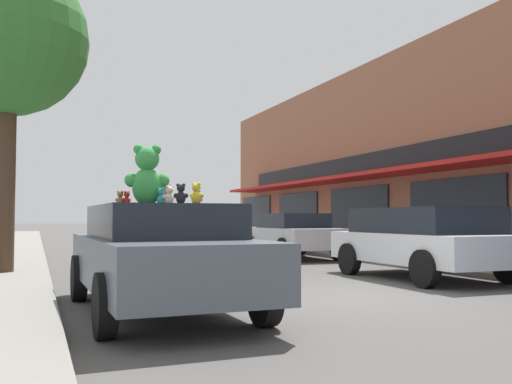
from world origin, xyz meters
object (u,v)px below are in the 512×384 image
object	(u,v)px
teddy_bear_brown	(120,199)
teddy_bear_pink	(167,195)
teddy_bear_purple	(197,199)
plush_art_car	(160,253)
teddy_bear_giant	(147,176)
parked_car_far_center	(423,239)
teddy_bear_black	(181,194)
teddy_bear_cream	(169,196)
teddy_bear_red	(127,199)
parked_car_far_right	(293,234)
street_tree	(9,39)
teddy_bear_yellow	(196,194)
teddy_bear_teal	(161,197)
teddy_bear_orange	(145,199)

from	to	relation	value
teddy_bear_brown	teddy_bear_pink	size ratio (longest dim) A/B	0.66
teddy_bear_purple	plush_art_car	bearing A→B (deg)	45.05
teddy_bear_giant	parked_car_far_center	distance (m)	6.41
teddy_bear_black	teddy_bear_purple	size ratio (longest dim) A/B	1.15
teddy_bear_giant	plush_art_car	bearing A→B (deg)	115.70
teddy_bear_brown	teddy_bear_purple	world-z (taller)	teddy_bear_purple
teddy_bear_cream	parked_car_far_center	distance (m)	6.45
plush_art_car	teddy_bear_red	size ratio (longest dim) A/B	22.05
teddy_bear_red	parked_car_far_right	distance (m)	10.25
teddy_bear_cream	plush_art_car	bearing A→B (deg)	-96.78
teddy_bear_red	teddy_bear_cream	size ratio (longest dim) A/B	0.86
teddy_bear_pink	parked_car_far_center	size ratio (longest dim) A/B	0.08
teddy_bear_cream	parked_car_far_center	world-z (taller)	teddy_bear_cream
teddy_bear_brown	parked_car_far_center	size ratio (longest dim) A/B	0.05
plush_art_car	parked_car_far_right	xyz separation A→B (m)	(5.98, 8.66, -0.02)
plush_art_car	street_tree	size ratio (longest dim) A/B	0.71
teddy_bear_black	teddy_bear_purple	bearing A→B (deg)	-91.38
teddy_bear_yellow	street_tree	world-z (taller)	street_tree
plush_art_car	teddy_bear_purple	distance (m)	1.02
teddy_bear_purple	teddy_bear_brown	bearing A→B (deg)	-0.72
teddy_bear_purple	parked_car_far_right	xyz separation A→B (m)	(5.37, 8.34, -0.78)
teddy_bear_teal	teddy_bear_black	world-z (taller)	teddy_bear_black
teddy_bear_red	teddy_bear_pink	distance (m)	0.59
teddy_bear_brown	teddy_bear_yellow	world-z (taller)	teddy_bear_yellow
teddy_bear_yellow	teddy_bear_pink	bearing A→B (deg)	-26.13
teddy_bear_teal	parked_car_far_right	distance (m)	10.34
parked_car_far_center	teddy_bear_orange	bearing A→B (deg)	-169.45
teddy_bear_pink	parked_car_far_right	size ratio (longest dim) A/B	0.08
teddy_bear_giant	teddy_bear_yellow	world-z (taller)	teddy_bear_giant
teddy_bear_brown	teddy_bear_pink	bearing A→B (deg)	-145.88
plush_art_car	teddy_bear_giant	size ratio (longest dim) A/B	5.49
teddy_bear_purple	teddy_bear_yellow	world-z (taller)	teddy_bear_yellow
parked_car_far_center	street_tree	bearing A→B (deg)	157.37
plush_art_car	parked_car_far_right	size ratio (longest dim) A/B	1.15
teddy_bear_orange	parked_car_far_center	bearing A→B (deg)	157.81
street_tree	teddy_bear_black	bearing A→B (deg)	-69.84
teddy_bear_giant	teddy_bear_pink	bearing A→B (deg)	-136.58
teddy_bear_cream	street_tree	xyz separation A→B (m)	(-2.25, 5.87, 3.56)
teddy_bear_cream	teddy_bear_yellow	bearing A→B (deg)	145.24
teddy_bear_black	teddy_bear_purple	distance (m)	1.11
teddy_bear_brown	parked_car_far_right	distance (m)	10.29
parked_car_far_center	parked_car_far_right	distance (m)	6.47
teddy_bear_cream	parked_car_far_right	size ratio (longest dim) A/B	0.06
teddy_bear_giant	parked_car_far_center	bearing A→B (deg)	-151.51
teddy_bear_teal	teddy_bear_pink	bearing A→B (deg)	-45.93
plush_art_car	teddy_bear_red	xyz separation A→B (m)	(-0.35, 0.63, 0.75)
teddy_bear_cream	teddy_bear_brown	bearing A→B (deg)	-81.31
plush_art_car	teddy_bear_purple	bearing A→B (deg)	27.01
teddy_bear_orange	teddy_bear_brown	xyz separation A→B (m)	(-0.43, -0.42, -0.01)
teddy_bear_yellow	teddy_bear_cream	world-z (taller)	teddy_bear_yellow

